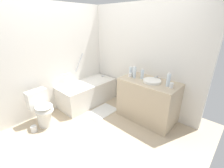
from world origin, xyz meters
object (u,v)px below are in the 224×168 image
(drinking_glass_1, at_px, (171,85))
(bath_mat, at_px, (102,112))
(water_bottle_2, at_px, (135,72))
(sink_faucet, at_px, (157,78))
(drinking_glass_0, at_px, (130,75))
(water_bottle_3, at_px, (134,72))
(bathtub, at_px, (88,92))
(water_bottle_1, at_px, (168,80))
(water_bottle_4, at_px, (131,71))
(toilet, at_px, (42,109))
(sink_basin, at_px, (152,81))
(water_bottle_0, at_px, (142,74))
(toilet_paper_roll, at_px, (34,129))

(drinking_glass_1, bearing_deg, bath_mat, 109.06)
(water_bottle_2, bearing_deg, drinking_glass_1, -88.98)
(sink_faucet, height_order, bath_mat, sink_faucet)
(drinking_glass_0, bearing_deg, water_bottle_3, -31.09)
(bathtub, height_order, water_bottle_1, bathtub)
(water_bottle_4, relative_size, drinking_glass_1, 2.06)
(toilet, distance_m, bath_mat, 1.26)
(toilet, xyz_separation_m, water_bottle_4, (1.62, -0.92, 0.59))
(toilet, bearing_deg, drinking_glass_1, 36.17)
(sink_faucet, distance_m, drinking_glass_0, 0.55)
(water_bottle_2, bearing_deg, bath_mat, 129.16)
(toilet, distance_m, sink_basin, 2.21)
(water_bottle_0, bearing_deg, water_bottle_1, -91.52)
(water_bottle_0, height_order, toilet_paper_roll, water_bottle_0)
(water_bottle_0, xyz_separation_m, water_bottle_4, (0.02, 0.30, -0.01))
(sink_faucet, relative_size, drinking_glass_1, 1.59)
(drinking_glass_1, bearing_deg, bathtub, 101.14)
(sink_faucet, relative_size, drinking_glass_0, 1.96)
(toilet_paper_roll, bearing_deg, water_bottle_0, -31.76)
(sink_faucet, distance_m, water_bottle_1, 0.37)
(sink_basin, bearing_deg, water_bottle_2, 95.02)
(sink_basin, xyz_separation_m, bath_mat, (-0.47, 0.93, -0.87))
(bath_mat, bearing_deg, water_bottle_4, -35.61)
(water_bottle_2, bearing_deg, drinking_glass_0, 89.05)
(sink_basin, xyz_separation_m, water_bottle_4, (0.05, 0.55, 0.07))
(bathtub, bearing_deg, water_bottle_1, -77.20)
(bath_mat, height_order, toilet_paper_roll, toilet_paper_roll)
(water_bottle_4, bearing_deg, toilet_paper_roll, 155.81)
(bath_mat, xyz_separation_m, toilet_paper_roll, (-1.33, 0.46, 0.05))
(water_bottle_0, height_order, drinking_glass_0, water_bottle_0)
(sink_basin, height_order, drinking_glass_1, drinking_glass_1)
(sink_faucet, height_order, water_bottle_2, water_bottle_2)
(toilet, bearing_deg, bath_mat, 60.11)
(toilet, xyz_separation_m, water_bottle_3, (1.61, -1.01, 0.60))
(bathtub, relative_size, bath_mat, 2.08)
(sink_basin, xyz_separation_m, drinking_glass_1, (-0.02, -0.39, 0.03))
(drinking_glass_1, xyz_separation_m, toilet_paper_roll, (-1.79, 1.77, -0.84))
(water_bottle_1, xyz_separation_m, bath_mat, (-0.49, 1.23, -0.97))
(sink_faucet, relative_size, water_bottle_3, 0.69)
(bathtub, distance_m, drinking_glass_0, 1.24)
(sink_faucet, height_order, water_bottle_3, water_bottle_3)
(drinking_glass_1, height_order, bath_mat, drinking_glass_1)
(bathtub, xyz_separation_m, drinking_glass_1, (0.37, -1.90, 0.61))
(water_bottle_0, bearing_deg, water_bottle_3, 88.30)
(drinking_glass_0, relative_size, drinking_glass_1, 0.81)
(toilet, distance_m, water_bottle_4, 1.95)
(sink_faucet, bearing_deg, water_bottle_0, 124.16)
(water_bottle_1, distance_m, bath_mat, 1.64)
(water_bottle_2, xyz_separation_m, bath_mat, (-0.44, 0.54, -0.96))
(toilet, xyz_separation_m, drinking_glass_1, (1.55, -1.85, 0.55))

